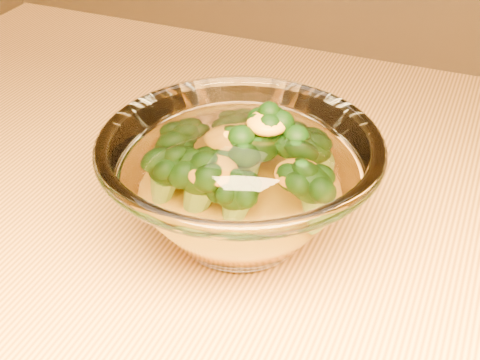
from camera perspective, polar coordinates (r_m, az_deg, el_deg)
name	(u,v)px	position (r m, az deg, el deg)	size (l,w,h in m)	color
table	(293,318)	(0.66, 4.55, -11.62)	(1.20, 0.80, 0.75)	gold
glass_bowl	(240,185)	(0.56, 0.00, -0.43)	(0.24, 0.24, 0.10)	white
cheese_sauce	(240,206)	(0.58, 0.00, -2.23)	(0.12, 0.12, 0.03)	orange
broccoli_heap	(246,164)	(0.56, 0.53, 1.38)	(0.15, 0.13, 0.08)	black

